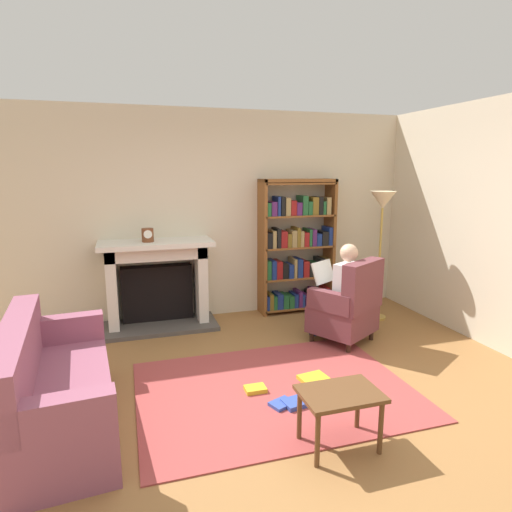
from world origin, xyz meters
name	(u,v)px	position (x,y,z in m)	size (l,w,h in m)	color
ground	(287,408)	(0.00, 0.00, 0.00)	(14.00, 14.00, 0.00)	olive
back_wall	(219,215)	(0.00, 2.55, 1.35)	(5.60, 0.10, 2.70)	beige
side_wall_right	(455,219)	(2.65, 1.25, 1.35)	(0.10, 5.20, 2.70)	beige
area_rug	(275,390)	(0.00, 0.30, 0.01)	(2.40, 1.80, 0.01)	#9C3D3C
fireplace	(157,281)	(-0.85, 2.30, 0.58)	(1.40, 0.64, 1.09)	#4C4742
mantel_clock	(148,235)	(-0.95, 2.20, 1.17)	(0.14, 0.14, 0.16)	brown
bookshelf	(297,247)	(1.03, 2.33, 0.90)	(1.03, 0.32, 1.82)	brown
armchair_reading	(348,307)	(1.16, 1.10, 0.42)	(0.87, 0.86, 0.97)	#331E14
seated_reader	(340,288)	(1.10, 1.20, 0.62)	(0.54, 0.59, 1.14)	silver
sofa_floral	(53,390)	(-1.79, 0.24, 0.32)	(0.87, 1.76, 0.85)	#8D4C63
side_table	(340,400)	(0.17, -0.58, 0.36)	(0.56, 0.39, 0.42)	brown
scattered_books	(293,391)	(0.13, 0.19, 0.03)	(0.81, 0.56, 0.04)	#334CA5
floor_lamp	(382,212)	(1.93, 1.72, 1.42)	(0.32, 0.32, 1.67)	#B7933F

